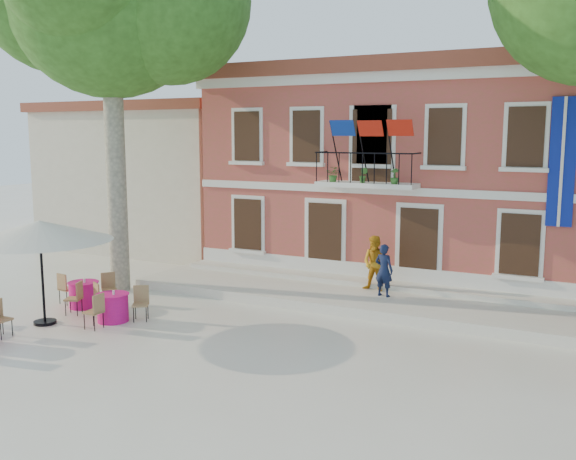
{
  "coord_description": "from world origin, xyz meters",
  "views": [
    {
      "loc": [
        9.0,
        -13.45,
        5.1
      ],
      "look_at": [
        0.28,
        3.5,
        2.22
      ],
      "focal_mm": 40.0,
      "sensor_mm": 36.0,
      "label": 1
    }
  ],
  "objects_px": {
    "cafe_table_0": "(113,306)",
    "cafe_table_3": "(84,293)",
    "pedestrian_orange": "(375,263)",
    "pedestrian_navy": "(384,270)",
    "patio_umbrella": "(40,231)"
  },
  "relations": [
    {
      "from": "pedestrian_navy",
      "to": "cafe_table_3",
      "type": "bearing_deg",
      "value": 38.26
    },
    {
      "from": "pedestrian_orange",
      "to": "cafe_table_0",
      "type": "distance_m",
      "value": 7.84
    },
    {
      "from": "pedestrian_navy",
      "to": "cafe_table_0",
      "type": "height_order",
      "value": "pedestrian_navy"
    },
    {
      "from": "pedestrian_navy",
      "to": "pedestrian_orange",
      "type": "bearing_deg",
      "value": -39.1
    },
    {
      "from": "patio_umbrella",
      "to": "pedestrian_orange",
      "type": "distance_m",
      "value": 9.69
    },
    {
      "from": "cafe_table_0",
      "to": "cafe_table_3",
      "type": "relative_size",
      "value": 1.01
    },
    {
      "from": "patio_umbrella",
      "to": "pedestrian_orange",
      "type": "relative_size",
      "value": 2.22
    },
    {
      "from": "pedestrian_navy",
      "to": "cafe_table_0",
      "type": "relative_size",
      "value": 0.84
    },
    {
      "from": "pedestrian_navy",
      "to": "cafe_table_0",
      "type": "xyz_separation_m",
      "value": [
        -6.06,
        -4.9,
        -0.66
      ]
    },
    {
      "from": "pedestrian_orange",
      "to": "cafe_table_3",
      "type": "relative_size",
      "value": 0.92
    },
    {
      "from": "pedestrian_navy",
      "to": "pedestrian_orange",
      "type": "height_order",
      "value": "pedestrian_orange"
    },
    {
      "from": "pedestrian_orange",
      "to": "cafe_table_0",
      "type": "relative_size",
      "value": 0.91
    },
    {
      "from": "cafe_table_3",
      "to": "cafe_table_0",
      "type": "bearing_deg",
      "value": -21.69
    },
    {
      "from": "cafe_table_3",
      "to": "pedestrian_navy",
      "type": "bearing_deg",
      "value": 28.27
    },
    {
      "from": "patio_umbrella",
      "to": "pedestrian_orange",
      "type": "bearing_deg",
      "value": 42.2
    }
  ]
}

